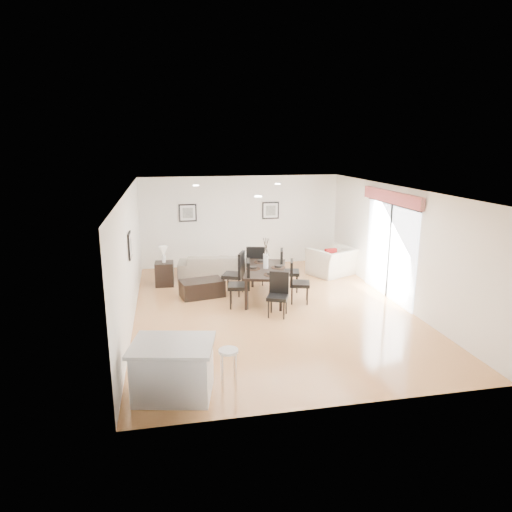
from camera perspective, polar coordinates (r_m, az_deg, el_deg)
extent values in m
plane|color=tan|center=(10.39, 1.86, -6.64)|extent=(8.00, 8.00, 0.00)
cube|color=white|center=(13.84, -1.85, 4.40)|extent=(6.00, 0.04, 2.70)
cube|color=white|center=(6.34, 10.24, -7.65)|extent=(6.00, 0.04, 2.70)
cube|color=white|center=(9.77, -15.47, -0.20)|extent=(0.04, 8.00, 2.70)
cube|color=white|center=(11.05, 17.26, 1.30)|extent=(0.04, 8.00, 2.70)
cube|color=white|center=(9.77, 1.99, 8.35)|extent=(6.00, 8.00, 0.02)
imported|color=gray|center=(12.77, -4.69, -1.18)|extent=(2.31, 1.13, 0.65)
imported|color=beige|center=(13.08, 9.56, -0.66)|extent=(1.54, 1.47, 0.78)
imported|color=#2F5022|center=(12.90, 28.37, -2.51)|extent=(0.73, 0.65, 0.74)
imported|color=#2F5022|center=(13.88, 25.00, -1.23)|extent=(0.44, 0.44, 0.65)
cube|color=black|center=(10.87, 1.22, -1.70)|extent=(1.35, 1.97, 0.06)
cylinder|color=black|center=(10.22, -1.25, -4.94)|extent=(0.07, 0.07, 0.69)
cylinder|color=black|center=(11.81, -0.44, -2.30)|extent=(0.07, 0.07, 0.69)
cylinder|color=black|center=(10.17, 3.13, -5.05)|extent=(0.07, 0.07, 0.69)
cylinder|color=black|center=(11.77, 3.34, -2.38)|extent=(0.07, 0.07, 0.69)
cube|color=black|center=(10.39, -2.13, -3.78)|extent=(0.57, 0.57, 0.09)
cube|color=black|center=(10.30, -0.96, -2.14)|extent=(0.15, 0.49, 0.59)
cylinder|color=black|center=(10.66, -3.13, -4.83)|extent=(0.04, 0.04, 0.45)
cylinder|color=black|center=(10.65, -1.07, -4.82)|extent=(0.04, 0.04, 0.45)
cylinder|color=black|center=(10.30, -3.20, -5.52)|extent=(0.04, 0.04, 0.45)
cylinder|color=black|center=(10.29, -1.06, -5.51)|extent=(0.04, 0.04, 0.45)
cube|color=black|center=(11.24, -2.86, -2.43)|extent=(0.63, 0.63, 0.08)
cube|color=black|center=(11.11, -1.83, -0.98)|extent=(0.25, 0.47, 0.58)
cylinder|color=black|center=(11.54, -3.52, -3.37)|extent=(0.04, 0.04, 0.44)
cylinder|color=black|center=(11.45, -1.69, -3.49)|extent=(0.04, 0.04, 0.44)
cylinder|color=black|center=(11.19, -4.03, -3.93)|extent=(0.04, 0.04, 0.44)
cylinder|color=black|center=(11.10, -2.14, -4.06)|extent=(0.04, 0.04, 0.44)
cube|color=black|center=(10.71, 5.50, -3.48)|extent=(0.56, 0.56, 0.08)
cube|color=black|center=(10.62, 4.47, -1.99)|extent=(0.18, 0.45, 0.54)
cylinder|color=black|center=(10.62, 6.44, -5.06)|extent=(0.04, 0.04, 0.42)
cylinder|color=black|center=(10.62, 4.51, -5.02)|extent=(0.04, 0.04, 0.42)
cylinder|color=black|center=(10.96, 6.39, -4.45)|extent=(0.04, 0.04, 0.42)
cylinder|color=black|center=(10.95, 4.52, -4.42)|extent=(0.04, 0.04, 0.42)
cube|color=black|center=(11.53, 4.22, -2.06)|extent=(0.58, 0.58, 0.08)
cube|color=black|center=(11.44, 3.21, -0.61)|extent=(0.18, 0.48, 0.57)
cylinder|color=black|center=(11.43, 5.16, -3.58)|extent=(0.04, 0.04, 0.44)
cylinder|color=black|center=(11.42, 3.28, -3.56)|extent=(0.04, 0.04, 0.44)
cylinder|color=black|center=(11.79, 5.09, -3.03)|extent=(0.04, 0.04, 0.44)
cylinder|color=black|center=(11.78, 3.27, -3.01)|extent=(0.04, 0.04, 0.44)
cube|color=black|center=(9.85, 2.72, -5.18)|extent=(0.56, 0.56, 0.07)
cube|color=black|center=(9.94, 2.92, -3.37)|extent=(0.41, 0.22, 0.51)
cylinder|color=black|center=(9.80, 1.57, -6.71)|extent=(0.03, 0.03, 0.39)
cylinder|color=black|center=(10.11, 1.93, -6.05)|extent=(0.03, 0.03, 0.39)
cylinder|color=black|center=(9.75, 3.51, -6.85)|extent=(0.03, 0.03, 0.39)
cylinder|color=black|center=(10.06, 3.81, -6.18)|extent=(0.03, 0.03, 0.39)
cube|color=black|center=(12.07, -0.01, -1.31)|extent=(0.58, 0.58, 0.08)
cube|color=black|center=(11.79, -0.07, -0.18)|extent=(0.47, 0.18, 0.56)
cylinder|color=black|center=(12.31, 0.90, -2.25)|extent=(0.04, 0.04, 0.43)
cylinder|color=black|center=(11.95, 0.82, -2.75)|extent=(0.04, 0.04, 0.43)
cylinder|color=black|center=(12.33, -0.81, -2.22)|extent=(0.04, 0.04, 0.43)
cylinder|color=black|center=(11.97, -0.95, -2.71)|extent=(0.04, 0.04, 0.43)
cylinder|color=white|center=(10.82, 1.23, -0.63)|extent=(0.12, 0.12, 0.36)
cylinder|color=#312015|center=(10.93, 2.79, -1.43)|extent=(0.35, 0.35, 0.01)
cylinder|color=black|center=(10.92, 2.79, -1.28)|extent=(0.18, 0.18, 0.05)
cylinder|color=#312015|center=(11.39, 0.61, -0.78)|extent=(0.35, 0.35, 0.01)
cylinder|color=black|center=(11.39, 0.61, -0.63)|extent=(0.18, 0.18, 0.05)
cylinder|color=#312015|center=(10.80, -0.37, -1.60)|extent=(0.35, 0.35, 0.01)
cylinder|color=black|center=(10.80, -0.37, -1.45)|extent=(0.18, 0.18, 0.05)
cylinder|color=#312015|center=(10.34, 1.89, -2.34)|extent=(0.35, 0.35, 0.01)
cylinder|color=black|center=(10.33, 1.90, -2.17)|extent=(0.18, 0.18, 0.05)
cube|color=black|center=(11.23, -6.77, -4.02)|extent=(1.12, 0.81, 0.41)
cube|color=black|center=(12.20, -11.37, -2.20)|extent=(0.49, 0.49, 0.63)
cylinder|color=white|center=(12.10, -11.46, -0.36)|extent=(0.10, 0.10, 0.18)
cone|color=white|center=(12.05, -11.51, 0.63)|extent=(0.22, 0.22, 0.24)
cube|color=maroon|center=(12.88, 9.31, 0.16)|extent=(0.36, 0.17, 0.34)
cube|color=white|center=(7.04, -10.29, -13.96)|extent=(1.24, 1.03, 0.78)
cube|color=#B3B3B6|center=(6.86, -10.45, -10.88)|extent=(1.35, 1.14, 0.05)
cylinder|color=white|center=(6.98, -3.47, -11.75)|extent=(0.30, 0.30, 0.04)
cylinder|color=silver|center=(7.22, -2.73, -13.62)|extent=(0.02, 0.02, 0.63)
cylinder|color=silver|center=(7.20, -4.35, -13.74)|extent=(0.02, 0.02, 0.63)
cylinder|color=silver|center=(7.02, -4.14, -14.49)|extent=(0.02, 0.02, 0.63)
cylinder|color=silver|center=(7.05, -2.48, -14.36)|extent=(0.02, 0.02, 0.63)
cube|color=black|center=(13.60, -8.53, 5.36)|extent=(0.52, 0.03, 0.52)
cube|color=white|center=(13.60, -8.53, 5.36)|extent=(0.44, 0.04, 0.44)
cube|color=#50514C|center=(13.60, -8.53, 5.36)|extent=(0.30, 0.04, 0.30)
cube|color=black|center=(13.94, 1.83, 5.71)|extent=(0.52, 0.03, 0.52)
cube|color=white|center=(13.94, 1.83, 5.71)|extent=(0.44, 0.04, 0.44)
cube|color=#50514C|center=(13.94, 1.83, 5.71)|extent=(0.30, 0.04, 0.30)
cube|color=black|center=(9.51, -15.49, 1.27)|extent=(0.03, 0.52, 0.52)
cube|color=white|center=(9.51, -15.49, 1.27)|extent=(0.04, 0.44, 0.44)
cube|color=#50514C|center=(9.51, -15.49, 1.27)|extent=(0.04, 0.30, 0.30)
cube|color=white|center=(11.35, 16.37, 0.52)|extent=(0.02, 2.40, 2.25)
cube|color=black|center=(11.34, 16.28, 0.52)|extent=(0.03, 0.05, 2.25)
cube|color=black|center=(11.14, 16.69, 6.25)|extent=(0.03, 2.50, 0.05)
cube|color=maroon|center=(11.10, 16.56, 7.07)|extent=(0.10, 2.70, 0.28)
plane|color=gray|center=(12.69, 24.17, -4.03)|extent=(6.00, 6.00, 0.00)
cube|color=#2C2D2F|center=(13.19, 28.82, 0.16)|extent=(0.08, 5.50, 1.80)
cube|color=brown|center=(14.95, 22.61, 2.68)|extent=(0.35, 0.35, 2.00)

